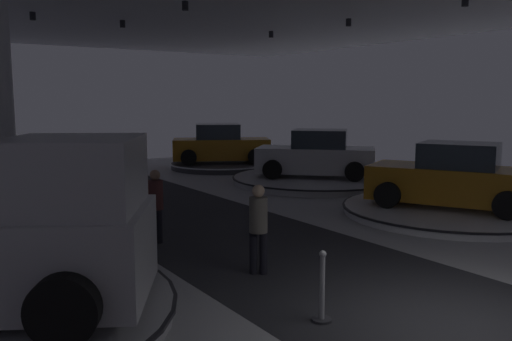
% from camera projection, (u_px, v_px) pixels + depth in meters
% --- Properties ---
extents(ground, '(24.00, 44.00, 0.06)m').
position_uv_depth(ground, '(473.00, 336.00, 6.99)').
color(ground, '#B2B2B7').
extents(display_platform_deep_right, '(4.53, 4.53, 0.26)m').
position_uv_depth(display_platform_deep_right, '(221.00, 165.00, 23.83)').
color(display_platform_deep_right, '#333338').
rests_on(display_platform_deep_right, ground).
extents(display_car_deep_right, '(4.56, 3.60, 1.71)m').
position_uv_depth(display_car_deep_right, '(221.00, 145.00, 23.71)').
color(display_car_deep_right, '#B77519').
rests_on(display_car_deep_right, display_platform_deep_right).
extents(display_platform_far_right, '(6.07, 6.07, 0.25)m').
position_uv_depth(display_platform_far_right, '(315.00, 179.00, 19.59)').
color(display_platform_far_right, '#B7B7BC').
rests_on(display_platform_far_right, ground).
extents(display_car_far_right, '(4.24, 4.24, 1.71)m').
position_uv_depth(display_car_far_right, '(316.00, 156.00, 19.47)').
color(display_car_far_right, silver).
rests_on(display_car_far_right, display_platform_far_right).
extents(display_platform_mid_right, '(5.68, 5.68, 0.22)m').
position_uv_depth(display_platform_mid_right, '(450.00, 210.00, 14.21)').
color(display_platform_mid_right, silver).
rests_on(display_platform_mid_right, ground).
extents(display_car_mid_right, '(3.58, 4.56, 1.71)m').
position_uv_depth(display_car_mid_right, '(453.00, 178.00, 14.08)').
color(display_car_mid_right, '#B77519').
rests_on(display_car_mid_right, display_platform_mid_right).
extents(visitor_walking_near, '(0.32, 0.32, 1.59)m').
position_uv_depth(visitor_walking_near, '(258.00, 223.00, 9.29)').
color(visitor_walking_near, black).
rests_on(visitor_walking_near, ground).
extents(visitor_walking_far, '(0.32, 0.32, 1.59)m').
position_uv_depth(visitor_walking_far, '(156.00, 202.00, 11.24)').
color(visitor_walking_far, black).
rests_on(visitor_walking_far, ground).
extents(stanchion_a, '(0.28, 0.28, 1.01)m').
position_uv_depth(stanchion_a, '(322.00, 296.00, 7.35)').
color(stanchion_a, '#333338').
rests_on(stanchion_a, ground).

